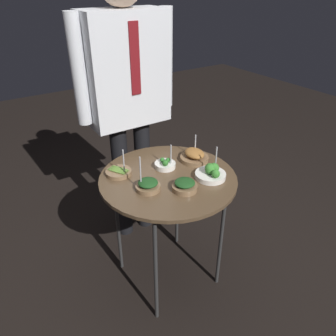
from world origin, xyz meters
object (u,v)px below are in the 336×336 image
Objects in this scene: bowl_spinach_near_rim at (184,186)px; bowl_roast_mid_left at (194,156)px; serving_cart at (168,185)px; waiter_figure at (127,83)px; bowl_broccoli_mid_right at (165,164)px; bowl_broccoli_front_center at (211,173)px; bowl_asparagus_far_rim at (119,172)px; bowl_spinach_front_right at (148,185)px.

bowl_spinach_near_rim is 0.77× the size of bowl_roast_mid_left.
waiter_figure is (0.05, 0.49, 0.39)m from serving_cart.
bowl_broccoli_mid_right is 0.18m from bowl_roast_mid_left.
bowl_spinach_near_rim is 0.23m from bowl_broccoli_mid_right.
bowl_broccoli_mid_right is at bearing 172.83° from bowl_roast_mid_left.
bowl_broccoli_front_center reaches higher than bowl_broccoli_mid_right.
waiter_figure reaches higher than bowl_spinach_near_rim.
bowl_roast_mid_left is at bearing 43.19° from bowl_spinach_near_rim.
bowl_spinach_near_rim is at bearing -57.38° from bowl_asparagus_far_rim.
bowl_broccoli_front_center is (-0.04, -0.19, 0.00)m from bowl_roast_mid_left.
waiter_figure reaches higher than bowl_spinach_front_right.
waiter_figure is at bearing 85.42° from bowl_spinach_near_rim.
bowl_broccoli_front_center is at bearing 5.18° from bowl_spinach_near_rim.
bowl_asparagus_far_rim is 0.09× the size of waiter_figure.
serving_cart is at bearing 17.22° from bowl_spinach_front_right.
bowl_roast_mid_left is 0.19m from bowl_broccoli_front_center.
bowl_spinach_near_rim is 0.18m from bowl_broccoli_front_center.
bowl_asparagus_far_rim is (-0.05, 0.20, -0.01)m from bowl_spinach_front_right.
bowl_asparagus_far_rim reaches higher than serving_cart.
bowl_spinach_front_right reaches higher than bowl_roast_mid_left.
serving_cart is 0.63m from waiter_figure.
bowl_spinach_near_rim is 0.36m from bowl_asparagus_far_rim.
bowl_spinach_front_right is 1.48× the size of bowl_spinach_near_rim.
bowl_asparagus_far_rim is (-0.37, 0.28, -0.02)m from bowl_broccoli_front_center.
waiter_figure is (0.19, 0.54, 0.32)m from bowl_spinach_front_right.
bowl_asparagus_far_rim is at bearing 162.47° from bowl_broccoli_mid_right.
bowl_roast_mid_left reaches higher than bowl_spinach_near_rim.
bowl_broccoli_front_center is at bearing -37.56° from bowl_asparagus_far_rim.
bowl_spinach_front_right is at bearing -144.59° from bowl_broccoli_mid_right.
bowl_roast_mid_left is at bearing -13.20° from bowl_asparagus_far_rim.
bowl_spinach_near_rim is 0.07× the size of waiter_figure.
bowl_spinach_front_right is 0.32m from bowl_broccoli_front_center.
bowl_broccoli_mid_right is 0.53m from waiter_figure.
bowl_spinach_front_right is at bearing -163.39° from bowl_roast_mid_left.
bowl_spinach_front_right is at bearing 144.55° from bowl_spinach_near_rim.
bowl_broccoli_mid_right reaches higher than bowl_spinach_near_rim.
bowl_broccoli_front_center is at bearing -102.02° from bowl_roast_mid_left.
bowl_broccoli_front_center reaches higher than bowl_roast_mid_left.
waiter_figure is (0.01, 0.41, 0.33)m from bowl_broccoli_mid_right.
serving_cart is 0.16m from bowl_spinach_front_right.
bowl_broccoli_front_center is (0.17, -0.13, 0.08)m from serving_cart.
bowl_asparagus_far_rim is (-0.20, 0.16, 0.06)m from serving_cart.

